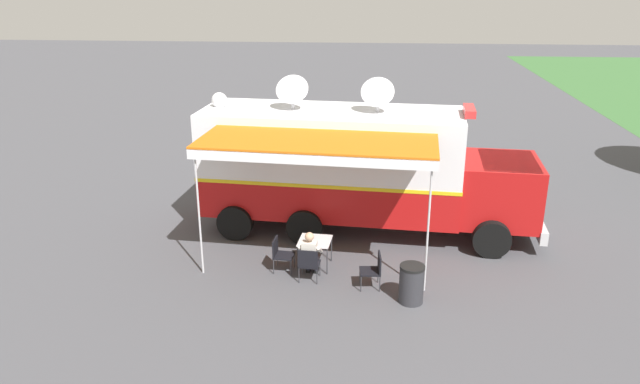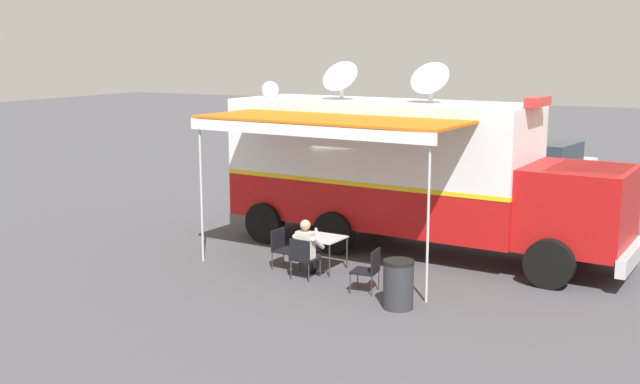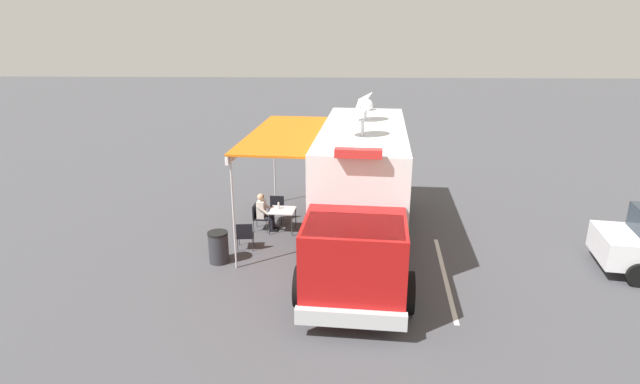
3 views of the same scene
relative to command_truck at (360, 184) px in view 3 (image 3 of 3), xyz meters
The scene contains 10 objects.
ground_plane 2.09m from the command_truck, 97.33° to the right, with size 100.00×100.00×0.00m, color #47474C.
lot_stripe 3.56m from the command_truck, 138.71° to the left, with size 0.12×4.80×0.01m, color silver.
command_truck is the anchor object (origin of this frame).
folding_table 2.93m from the command_truck, 21.87° to the right, with size 0.86×0.86×0.73m.
water_bottle 3.02m from the command_truck, 23.02° to the right, with size 0.07×0.07×0.22m.
folding_chair_at_table 3.71m from the command_truck, 18.10° to the right, with size 0.52×0.52×0.87m.
folding_chair_beside_table 3.60m from the command_truck, 33.72° to the right, with size 0.52×0.52×0.87m.
folding_chair_spare_by_truck 3.74m from the command_truck, ahead, with size 0.52×0.52×0.87m.
seated_responder 3.48m from the command_truck, 18.87° to the right, with size 0.69×0.58×1.25m.
trash_bin 4.50m from the command_truck, 18.50° to the left, with size 0.57×0.57×0.91m.
Camera 3 is at (0.82, 15.03, 6.45)m, focal length 28.37 mm.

